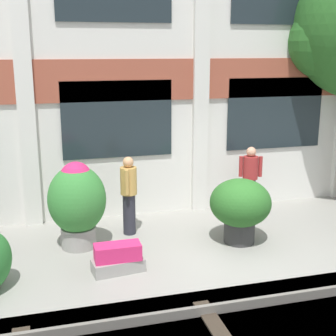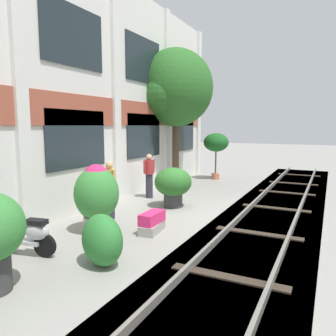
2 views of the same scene
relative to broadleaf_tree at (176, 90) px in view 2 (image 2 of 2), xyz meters
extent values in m
plane|color=gray|center=(-3.78, -2.20, -4.17)|extent=(80.00, 80.00, 0.00)
cube|color=silver|center=(-3.78, 0.77, -0.38)|extent=(15.33, 0.50, 7.58)
cube|color=#9E4C38|center=(-3.78, 0.50, -1.07)|extent=(15.33, 0.06, 0.90)
cube|color=silver|center=(-7.61, 0.46, -0.38)|extent=(0.36, 0.16, 7.58)
cube|color=silver|center=(-3.78, 0.46, -0.38)|extent=(0.36, 0.16, 7.58)
cube|color=silver|center=(0.06, 0.46, -0.38)|extent=(0.36, 0.16, 7.58)
cube|color=silver|center=(3.89, 0.46, -0.38)|extent=(0.36, 0.16, 7.58)
cube|color=#1E282D|center=(-5.69, 0.49, -1.92)|extent=(2.45, 0.04, 1.70)
cube|color=#1E282D|center=(-1.86, 0.49, -1.92)|extent=(2.45, 0.04, 1.70)
cube|color=#1E282D|center=(1.97, 0.49, -1.92)|extent=(2.45, 0.04, 1.70)
cube|color=#1E282D|center=(-5.69, 0.49, 0.98)|extent=(2.45, 0.04, 1.70)
cube|color=#1E282D|center=(-1.86, 0.49, 0.98)|extent=(2.45, 0.04, 1.70)
cube|color=#1E282D|center=(1.97, 0.49, 0.98)|extent=(2.45, 0.04, 1.70)
cube|color=#5B5449|center=(-3.78, -4.69, -4.31)|extent=(23.33, 2.80, 0.28)
cube|color=slate|center=(-3.78, -5.41, -4.09)|extent=(23.33, 0.07, 0.15)
cube|color=slate|center=(-3.78, -3.97, -4.09)|extent=(23.33, 0.07, 0.15)
cube|color=#382D23|center=(-7.77, -4.69, -4.15)|extent=(0.24, 2.10, 0.03)
cube|color=#382D23|center=(-5.15, -4.69, -4.15)|extent=(0.24, 2.10, 0.03)
cube|color=#382D23|center=(-2.38, -4.69, -4.15)|extent=(0.24, 2.10, 0.03)
cube|color=#382D23|center=(0.33, -4.69, -4.15)|extent=(0.24, 2.10, 0.03)
cube|color=#382D23|center=(2.70, -4.69, -4.15)|extent=(0.24, 2.10, 0.03)
cube|color=#382D23|center=(5.57, -4.69, -4.15)|extent=(0.24, 2.10, 0.03)
cylinder|color=#4C3826|center=(0.00, 0.00, -2.49)|extent=(0.30, 0.30, 3.35)
ellipsoid|color=#286023|center=(0.00, 0.00, 0.10)|extent=(3.22, 3.22, 3.33)
sphere|color=#286023|center=(-0.80, 0.20, -0.24)|extent=(1.77, 1.77, 1.77)
sphere|color=#286023|center=(0.80, -0.20, -0.24)|extent=(1.77, 1.77, 1.77)
cylinder|color=gray|center=(-6.75, -1.02, -3.96)|extent=(0.68, 0.68, 0.41)
ellipsoid|color=#388438|center=(-6.75, -1.02, -3.20)|extent=(1.11, 1.11, 1.32)
sphere|color=#DB2866|center=(-6.75, -1.02, -2.77)|extent=(0.61, 0.61, 0.61)
cylinder|color=#333333|center=(-3.64, -1.63, -3.95)|extent=(0.61, 0.61, 0.43)
ellipsoid|color=#286023|center=(-3.64, -1.63, -3.34)|extent=(1.21, 1.21, 0.94)
cube|color=gray|center=(-6.19, -2.28, -4.05)|extent=(0.93, 0.51, 0.23)
cube|color=#DB2866|center=(-6.19, -2.28, -3.80)|extent=(0.80, 0.36, 0.28)
cylinder|color=#B76647|center=(2.36, -1.08, -4.03)|extent=(0.39, 0.39, 0.28)
cylinder|color=brown|center=(2.36, -1.08, -3.20)|extent=(0.07, 0.07, 1.36)
ellipsoid|color=#19561E|center=(2.36, -1.08, -2.34)|extent=(1.23, 1.23, 0.91)
cylinder|color=black|center=(-8.69, -0.22, -3.93)|extent=(0.18, 0.49, 0.48)
cylinder|color=black|center=(-8.52, -1.11, -3.93)|extent=(0.18, 0.49, 0.48)
cube|color=#B2B2B7|center=(-8.61, -0.68, -3.89)|extent=(0.36, 0.71, 0.08)
ellipsoid|color=#B2B2B7|center=(-8.56, -0.93, -3.65)|extent=(0.36, 0.60, 0.36)
cube|color=black|center=(-8.56, -0.93, -3.45)|extent=(0.30, 0.47, 0.10)
cube|color=#B2B2B7|center=(-8.68, -0.30, -3.59)|extent=(0.30, 0.17, 0.60)
cylinder|color=#B7B7BF|center=(-8.68, -0.28, -3.21)|extent=(0.50, 0.12, 0.03)
cylinder|color=#282833|center=(-2.80, -0.25, -3.73)|extent=(0.26, 0.26, 0.88)
cylinder|color=maroon|center=(-2.80, -0.25, -3.02)|extent=(0.34, 0.34, 0.52)
sphere|color=tan|center=(-2.80, -0.25, -2.66)|extent=(0.22, 0.22, 0.22)
cylinder|color=maroon|center=(-3.01, -0.19, -3.00)|extent=(0.09, 0.09, 0.47)
cylinder|color=maroon|center=(-2.59, -0.31, -3.00)|extent=(0.09, 0.09, 0.47)
cylinder|color=#282833|center=(-5.68, -0.62, -3.74)|extent=(0.26, 0.26, 0.87)
cylinder|color=tan|center=(-5.68, -0.62, -3.02)|extent=(0.34, 0.34, 0.56)
sphere|color=tan|center=(-5.68, -0.62, -2.63)|extent=(0.22, 0.22, 0.22)
cylinder|color=tan|center=(-5.75, -0.83, -2.99)|extent=(0.09, 0.09, 0.51)
cylinder|color=tan|center=(-5.60, -0.41, -2.99)|extent=(0.09, 0.09, 0.51)
ellipsoid|color=#2D7A33|center=(-8.31, -2.39, -3.67)|extent=(1.09, 1.24, 0.99)
camera|label=1|loc=(-7.30, -9.68, -0.41)|focal=50.00mm
camera|label=2|loc=(-13.09, -6.18, -1.52)|focal=35.00mm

